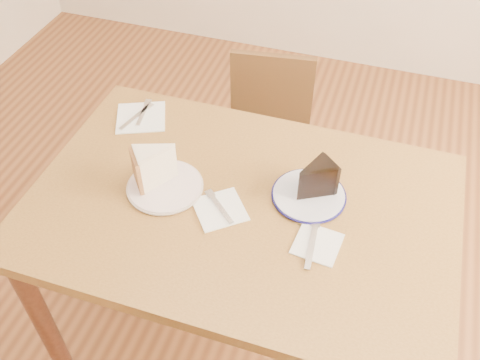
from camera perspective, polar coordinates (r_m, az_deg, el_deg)
name	(u,v)px	position (r m, az deg, el deg)	size (l,w,h in m)	color
ground	(241,335)	(2.13, 0.07, -16.16)	(4.00, 4.00, 0.00)	#4B2814
table	(241,225)	(1.58, 0.10, -4.86)	(1.20, 0.80, 0.75)	#543716
chair_far	(266,145)	(2.16, 2.77, 3.70)	(0.44, 0.44, 0.78)	#341F0F
plate_cream	(165,187)	(1.56, -7.99, -0.70)	(0.21, 0.21, 0.01)	silver
plate_navy	(309,195)	(1.53, 7.34, -1.64)	(0.20, 0.20, 0.01)	silver
carrot_cake	(158,166)	(1.53, -8.77, 1.47)	(0.08, 0.11, 0.11)	#F4E6C9
chocolate_cake	(313,182)	(1.50, 7.81, -0.16)	(0.07, 0.10, 0.10)	black
napkin_cream	(220,209)	(1.49, -2.15, -3.14)	(0.13, 0.13, 0.00)	white
napkin_navy	(317,244)	(1.43, 8.24, -6.75)	(0.12, 0.12, 0.00)	white
napkin_spare	(141,117)	(1.82, -10.52, 6.59)	(0.16, 0.16, 0.00)	white
fork_cream	(220,207)	(1.49, -2.18, -2.87)	(0.01, 0.14, 0.00)	silver
knife_navy	(312,243)	(1.42, 7.68, -6.73)	(0.02, 0.17, 0.00)	silver
fork_spare	(143,112)	(1.83, -10.27, 7.10)	(0.01, 0.14, 0.00)	white
knife_spare	(136,116)	(1.82, -11.02, 6.67)	(0.01, 0.16, 0.00)	silver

